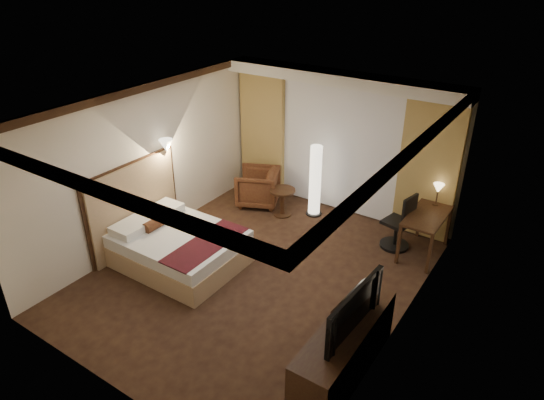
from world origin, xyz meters
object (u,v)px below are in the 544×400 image
Objects in this scene: armchair at (258,185)px; office_chair at (397,220)px; floor_lamp at (315,181)px; desk at (424,234)px; dresser at (344,350)px; side_table at (282,202)px; television at (346,302)px; bed at (180,248)px.

office_chair is (2.88, -0.00, 0.11)m from armchair.
desk is at bearing -4.86° from floor_lamp.
dresser is at bearing -67.80° from office_chair.
armchair is 0.78× the size of office_chair.
side_table is 2.23m from office_chair.
floor_lamp reaches higher than office_chair.
dresser is at bearing -89.07° from desk.
side_table is at bearing -176.34° from desk.
dresser is at bearing -86.47° from television.
office_chair is (-0.47, -0.05, 0.14)m from desk.
side_table is at bearing -144.06° from floor_lamp.
side_table is 3.99m from dresser.
floor_lamp is 1.26× the size of desk.
bed is 2.39× the size of armchair.
floor_lamp is at bearing 37.56° from television.
bed is 2.86m from floor_lamp.
office_chair reaches higher than dresser.
television is (3.20, -0.62, 0.77)m from bed.
floor_lamp is 1.20× the size of television.
side_table is 0.52× the size of office_chair.
dresser is (3.23, -0.62, 0.08)m from bed.
floor_lamp is at bearing 35.94° from side_table.
armchair is (-0.17, 2.41, 0.12)m from bed.
desk is at bearing 18.68° from office_chair.
bed is at bearing -142.22° from desk.
television is at bearing 23.58° from armchair.
dresser reaches higher than bed.
office_chair reaches higher than desk.
dresser is (2.24, -3.27, -0.35)m from floor_lamp.
television reaches higher than office_chair.
armchair is at bearing 138.23° from dresser.
armchair is at bearing -167.46° from office_chair.
television is (3.37, -3.03, 0.65)m from armchair.
bed is at bearing -110.50° from floor_lamp.
dresser is (3.40, -3.03, -0.05)m from armchair.
armchair is 0.68× the size of television.
office_chair reaches higher than bed.
dresser is (2.73, -2.91, 0.09)m from side_table.
bed is 1.63× the size of television.
bed is 4.02m from desk.
bed is 1.36× the size of floor_lamp.
floor_lamp is (0.49, 0.36, 0.44)m from side_table.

